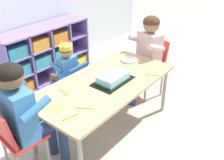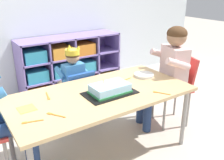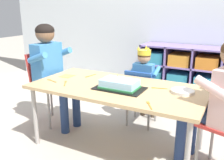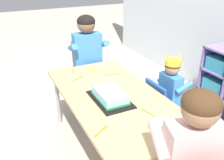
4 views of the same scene
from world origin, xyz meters
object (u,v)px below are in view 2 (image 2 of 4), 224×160
(guest_at_table_side, at_px, (168,67))
(fork_at_table_front_edge, at_px, (160,93))
(classroom_chair_guest_side, at_px, (177,84))
(fork_near_cake_tray, at_px, (48,96))
(paper_plate_stack, at_px, (144,75))
(fork_beside_plate_stack, at_px, (31,122))
(classroom_chair_blue, at_px, (77,93))
(birthday_cake_on_tray, at_px, (110,90))
(activity_table, at_px, (101,97))
(fork_by_napkin, at_px, (55,115))
(child_with_crown, at_px, (72,76))
(fork_scattered_mid_table, at_px, (126,80))

(guest_at_table_side, relative_size, fork_at_table_front_edge, 8.02)
(classroom_chair_guest_side, bearing_deg, fork_near_cake_tray, -78.51)
(paper_plate_stack, distance_m, fork_beside_plate_stack, 1.17)
(classroom_chair_blue, distance_m, birthday_cake_on_tray, 0.60)
(birthday_cake_on_tray, bearing_deg, fork_beside_plate_stack, -172.66)
(classroom_chair_blue, height_order, fork_beside_plate_stack, classroom_chair_blue)
(paper_plate_stack, bearing_deg, classroom_chair_blue, 141.21)
(classroom_chair_guest_side, relative_size, birthday_cake_on_tray, 1.76)
(activity_table, distance_m, birthday_cake_on_tray, 0.11)
(birthday_cake_on_tray, height_order, fork_by_napkin, birthday_cake_on_tray)
(paper_plate_stack, bearing_deg, activity_table, -170.31)
(activity_table, distance_m, child_with_crown, 0.60)
(activity_table, xyz_separation_m, classroom_chair_blue, (0.03, 0.50, -0.16))
(activity_table, relative_size, birthday_cake_on_tray, 3.61)
(activity_table, relative_size, classroom_chair_blue, 2.37)
(classroom_chair_guest_side, bearing_deg, guest_at_table_side, -90.00)
(fork_by_napkin, bearing_deg, fork_scattered_mid_table, 74.78)
(child_with_crown, height_order, guest_at_table_side, guest_at_table_side)
(paper_plate_stack, height_order, fork_beside_plate_stack, paper_plate_stack)
(fork_scattered_mid_table, bearing_deg, child_with_crown, 108.07)
(child_with_crown, bearing_deg, birthday_cake_on_tray, 90.96)
(classroom_chair_guest_side, bearing_deg, child_with_crown, -105.04)
(activity_table, bearing_deg, paper_plate_stack, 9.69)
(paper_plate_stack, xyz_separation_m, fork_beside_plate_stack, (-1.14, -0.23, -0.01))
(activity_table, relative_size, fork_by_napkin, 11.46)
(birthday_cake_on_tray, height_order, fork_at_table_front_edge, birthday_cake_on_tray)
(classroom_chair_blue, distance_m, fork_scattered_mid_table, 0.54)
(fork_scattered_mid_table, bearing_deg, classroom_chair_blue, 114.21)
(fork_near_cake_tray, distance_m, fork_at_table_front_edge, 0.89)
(birthday_cake_on_tray, bearing_deg, classroom_chair_guest_side, 4.68)
(classroom_chair_blue, height_order, child_with_crown, child_with_crown)
(activity_table, xyz_separation_m, fork_near_cake_tray, (-0.38, 0.17, 0.05))
(child_with_crown, bearing_deg, classroom_chair_guest_side, 145.81)
(activity_table, distance_m, guest_at_table_side, 0.82)
(birthday_cake_on_tray, bearing_deg, fork_by_napkin, -170.19)
(fork_near_cake_tray, bearing_deg, fork_by_napkin, 179.93)
(fork_beside_plate_stack, bearing_deg, fork_near_cake_tray, 69.46)
(activity_table, xyz_separation_m, paper_plate_stack, (0.53, 0.09, 0.06))
(classroom_chair_guest_side, relative_size, paper_plate_stack, 3.96)
(classroom_chair_blue, relative_size, paper_plate_stack, 3.41)
(classroom_chair_guest_side, xyz_separation_m, fork_at_table_front_edge, (-0.54, -0.29, 0.15))
(fork_at_table_front_edge, bearing_deg, birthday_cake_on_tray, -154.58)
(fork_near_cake_tray, bearing_deg, fork_beside_plate_stack, 155.48)
(fork_at_table_front_edge, height_order, fork_scattered_mid_table, same)
(fork_near_cake_tray, distance_m, fork_beside_plate_stack, 0.38)
(birthday_cake_on_tray, bearing_deg, classroom_chair_blue, 92.36)
(fork_beside_plate_stack, xyz_separation_m, fork_scattered_mid_table, (0.94, 0.25, 0.00))
(classroom_chair_blue, bearing_deg, activity_table, 85.69)
(fork_near_cake_tray, bearing_deg, activity_table, -101.44)
(paper_plate_stack, xyz_separation_m, fork_near_cake_tray, (-0.92, 0.07, -0.01))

